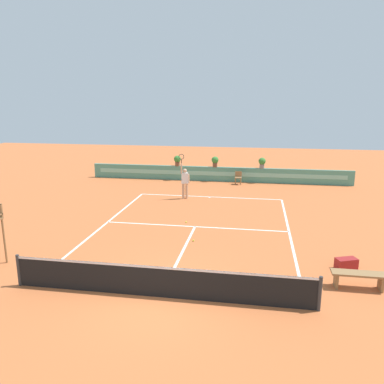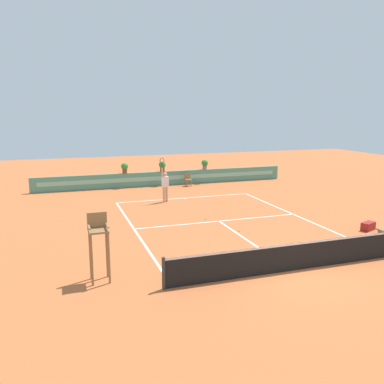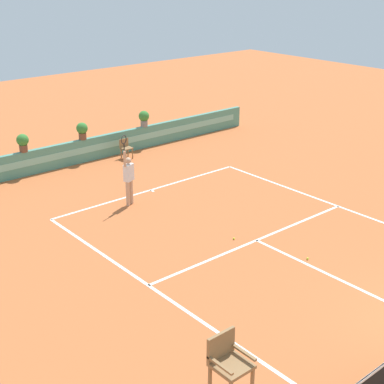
{
  "view_description": "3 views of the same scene",
  "coord_description": "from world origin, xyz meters",
  "views": [
    {
      "loc": [
        2.6,
        -9.81,
        5.57
      ],
      "look_at": [
        -0.54,
        8.83,
        1.0
      ],
      "focal_mm": 36.07,
      "sensor_mm": 36.0,
      "label": 1
    },
    {
      "loc": [
        -7.15,
        -10.75,
        5.19
      ],
      "look_at": [
        -0.54,
        8.83,
        1.0
      ],
      "focal_mm": 37.44,
      "sensor_mm": 36.0,
      "label": 2
    },
    {
      "loc": [
        -11.69,
        -4.36,
        7.92
      ],
      "look_at": [
        -0.54,
        8.83,
        1.0
      ],
      "focal_mm": 53.53,
      "sensor_mm": 36.0,
      "label": 3
    }
  ],
  "objects": [
    {
      "name": "gear_bag",
      "position": [
        5.72,
        2.93,
        0.18
      ],
      "size": [
        0.78,
        0.59,
        0.36
      ],
      "primitive_type": "cube",
      "rotation": [
        0.0,
        0.0,
        0.37
      ],
      "color": "maroon",
      "rests_on": "ground"
    },
    {
      "name": "potted_plant_left",
      "position": [
        -2.86,
        16.39,
        1.41
      ],
      "size": [
        0.48,
        0.48,
        0.72
      ],
      "color": "brown",
      "rests_on": "back_wall_barrier"
    },
    {
      "name": "tennis_player",
      "position": [
        -1.37,
        11.26,
        1.05
      ],
      "size": [
        0.58,
        0.34,
        2.58
      ],
      "color": "tan",
      "rests_on": "ground"
    },
    {
      "name": "tennis_ball_near_baseline",
      "position": [
        -0.5,
        6.89,
        0.03
      ],
      "size": [
        0.07,
        0.07,
        0.07
      ],
      "primitive_type": "sphere",
      "color": "#CCE033",
      "rests_on": "ground"
    },
    {
      "name": "bench_courtside",
      "position": [
        5.77,
        1.51,
        0.38
      ],
      "size": [
        1.6,
        0.44,
        0.51
      ],
      "color": "olive",
      "rests_on": "ground"
    },
    {
      "name": "potted_plant_right",
      "position": [
        2.99,
        16.39,
        1.41
      ],
      "size": [
        0.48,
        0.48,
        0.72
      ],
      "color": "gray",
      "rests_on": "back_wall_barrier"
    },
    {
      "name": "ground_plane",
      "position": [
        0.0,
        6.0,
        0.0
      ],
      "size": [
        60.0,
        60.0,
        0.0
      ],
      "primitive_type": "plane",
      "color": "#BC6033"
    },
    {
      "name": "net",
      "position": [
        0.0,
        0.0,
        0.51
      ],
      "size": [
        8.92,
        0.1,
        1.0
      ],
      "color": "#333333",
      "rests_on": "ground"
    },
    {
      "name": "potted_plant_centre",
      "position": [
        -0.21,
        16.39,
        1.41
      ],
      "size": [
        0.48,
        0.48,
        0.72
      ],
      "color": "brown",
      "rests_on": "back_wall_barrier"
    },
    {
      "name": "tennis_ball_mid_court",
      "position": [
        0.23,
        4.59,
        0.03
      ],
      "size": [
        0.07,
        0.07,
        0.07
      ],
      "primitive_type": "sphere",
      "color": "#CCE033",
      "rests_on": "ground"
    },
    {
      "name": "court_lines",
      "position": [
        0.0,
        6.72,
        0.0
      ],
      "size": [
        8.32,
        11.94,
        0.01
      ],
      "color": "white",
      "rests_on": "ground"
    },
    {
      "name": "back_wall_barrier",
      "position": [
        0.0,
        16.39,
        0.5
      ],
      "size": [
        18.0,
        0.21,
        1.0
      ],
      "color": "#4C8E7A",
      "rests_on": "ground"
    },
    {
      "name": "ball_kid_chair",
      "position": [
        1.45,
        15.66,
        0.48
      ],
      "size": [
        0.44,
        0.44,
        0.85
      ],
      "color": "olive",
      "rests_on": "ground"
    }
  ]
}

